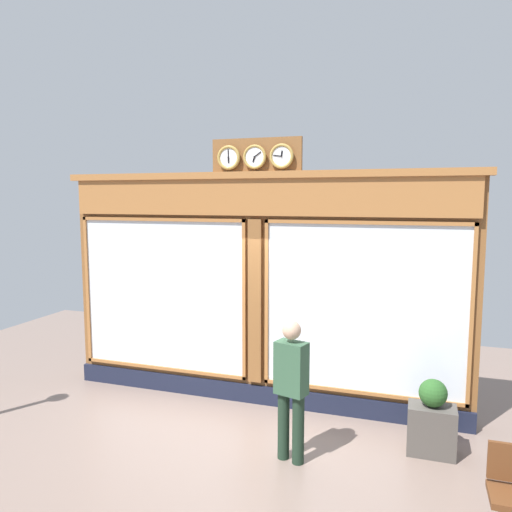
# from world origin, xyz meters

# --- Properties ---
(shop_facade) EXTENTS (6.26, 0.42, 3.94)m
(shop_facade) POSITION_xyz_m (0.00, -0.13, 1.75)
(shop_facade) COLOR brown
(shop_facade) RESTS_ON ground_plane
(pedestrian) EXTENTS (0.41, 0.31, 1.69)m
(pedestrian) POSITION_xyz_m (-0.91, 1.44, 0.93)
(pedestrian) COLOR #1C2F21
(pedestrian) RESTS_ON ground_plane
(planter_box) EXTENTS (0.56, 0.36, 0.60)m
(planter_box) POSITION_xyz_m (-2.49, 0.74, 0.30)
(planter_box) COLOR #4C4742
(planter_box) RESTS_ON ground_plane
(planter_shrub) EXTENTS (0.33, 0.33, 0.33)m
(planter_shrub) POSITION_xyz_m (-2.49, 0.74, 0.76)
(planter_shrub) COLOR #285623
(planter_shrub) RESTS_ON planter_box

